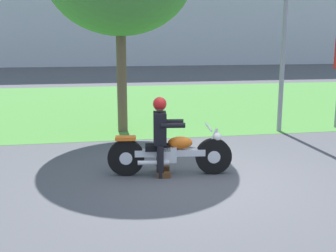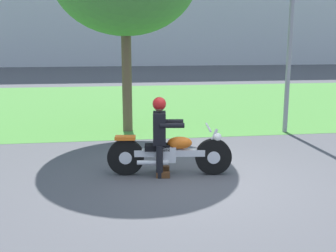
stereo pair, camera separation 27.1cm
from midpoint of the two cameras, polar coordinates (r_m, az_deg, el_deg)
ground at (r=7.23m, az=2.92°, el=-7.48°), size 120.00×120.00×0.00m
grass_verge at (r=16.04m, az=-4.55°, el=3.20°), size 60.00×12.00×0.01m
motorcycle_lead at (r=7.42m, az=-0.72°, el=-3.75°), size 2.22×0.66×0.88m
rider_lead at (r=7.32m, az=-2.05°, el=-0.56°), size 0.59×0.51×1.41m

